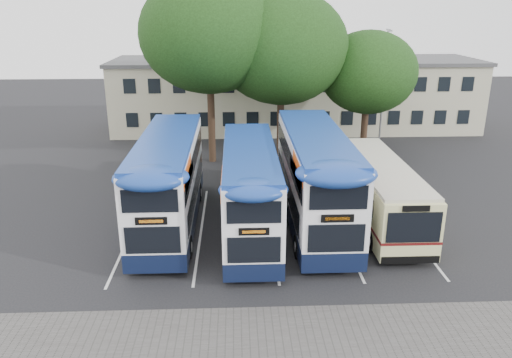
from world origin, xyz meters
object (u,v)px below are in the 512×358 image
(bus_dd_right, at_px, (315,174))
(bus_single, at_px, (378,188))
(tree_left, at_px, (209,34))
(lamp_post, at_px, (384,83))
(bus_dd_mid, at_px, (250,187))
(bus_dd_left, at_px, (169,178))
(tree_right, at_px, (368,73))
(tree_mid, at_px, (282,48))

(bus_dd_right, height_order, bus_single, bus_dd_right)
(tree_left, bearing_deg, bus_dd_right, -62.85)
(tree_left, xyz_separation_m, bus_dd_right, (5.67, -11.06, -6.27))
(lamp_post, height_order, bus_dd_mid, lamp_post)
(bus_dd_left, height_order, bus_dd_mid, bus_dd_left)
(tree_right, xyz_separation_m, bus_dd_mid, (-8.94, -13.24, -3.74))
(lamp_post, xyz_separation_m, bus_dd_right, (-7.46, -14.31, -2.43))
(lamp_post, xyz_separation_m, tree_left, (-13.13, -3.25, 3.84))
(bus_single, bearing_deg, lamp_post, 73.91)
(bus_single, bearing_deg, tree_right, 79.52)
(lamp_post, distance_m, bus_dd_right, 16.32)
(lamp_post, xyz_separation_m, tree_right, (-1.85, -2.14, 1.07))
(tree_right, relative_size, bus_dd_mid, 0.87)
(tree_mid, xyz_separation_m, bus_single, (4.11, -11.55, -6.16))
(bus_dd_left, bearing_deg, bus_dd_right, -0.57)
(lamp_post, distance_m, tree_right, 3.02)
(bus_dd_mid, height_order, bus_dd_right, bus_dd_right)
(bus_dd_left, distance_m, bus_dd_right, 7.37)
(bus_dd_right, bearing_deg, tree_mid, 93.41)
(tree_right, relative_size, bus_single, 0.87)
(tree_left, xyz_separation_m, bus_single, (9.08, -10.81, -7.14))
(tree_mid, distance_m, bus_single, 13.72)
(tree_right, bearing_deg, bus_dd_right, -114.74)
(tree_left, bearing_deg, tree_right, 5.64)
(lamp_post, relative_size, bus_single, 0.86)
(tree_right, xyz_separation_m, bus_dd_left, (-12.98, -12.10, -3.59))
(bus_dd_mid, xyz_separation_m, bus_single, (6.73, 1.32, -0.63))
(tree_left, height_order, bus_dd_right, tree_left)
(bus_dd_mid, distance_m, bus_single, 6.89)
(tree_mid, bearing_deg, lamp_post, 17.09)
(tree_right, bearing_deg, bus_single, -100.48)
(tree_right, bearing_deg, tree_mid, -176.63)
(bus_dd_left, height_order, bus_dd_right, bus_dd_right)
(tree_mid, relative_size, bus_dd_right, 1.03)
(lamp_post, xyz_separation_m, bus_dd_left, (-14.83, -14.24, -2.53))
(bus_dd_mid, bearing_deg, bus_dd_left, 164.33)
(tree_right, distance_m, bus_dd_left, 18.11)
(lamp_post, bearing_deg, tree_mid, -162.91)
(bus_dd_right, relative_size, bus_single, 1.10)
(bus_dd_mid, bearing_deg, bus_single, 11.07)
(tree_left, xyz_separation_m, tree_right, (11.28, 1.11, -2.77))
(lamp_post, xyz_separation_m, bus_single, (-4.06, -14.06, -3.30))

